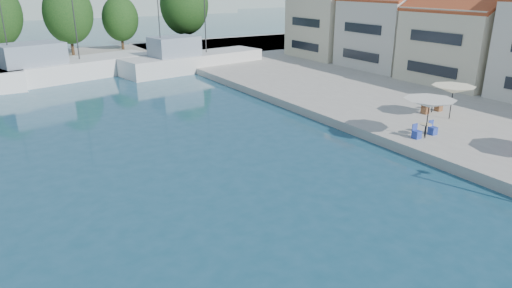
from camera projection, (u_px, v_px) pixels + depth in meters
quay_right at (476, 93)px, 38.49m from camera, size 32.00×92.00×0.60m
quay_far at (34, 62)px, 53.68m from camera, size 90.00×16.00×0.60m
building_04 at (468, 32)px, 40.31m from camera, size 9.00×8.80×9.20m
building_05 at (391, 22)px, 47.49m from camera, size 8.40×8.80×9.70m
building_06 at (335, 15)px, 54.66m from camera, size 9.00×8.80×10.20m
trawler_03 at (58, 69)px, 44.92m from camera, size 19.38×9.52×10.20m
trawler_04 at (191, 61)px, 49.83m from camera, size 16.52×6.69×10.20m
tree_06 at (68, 13)px, 55.36m from camera, size 5.85×5.85×8.67m
tree_07 at (120, 19)px, 60.41m from camera, size 4.71×4.71×6.97m
tree_08 at (184, 4)px, 63.10m from camera, size 6.68×6.68×9.89m
umbrella_white at (429, 103)px, 25.77m from camera, size 2.93×2.93×2.34m
umbrella_cream at (453, 90)px, 29.55m from camera, size 2.76×2.76×2.24m
cafe_table_02 at (425, 132)px, 26.70m from camera, size 1.82×0.70×0.76m
cafe_table_03 at (432, 108)px, 31.68m from camera, size 1.82×0.70×0.76m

